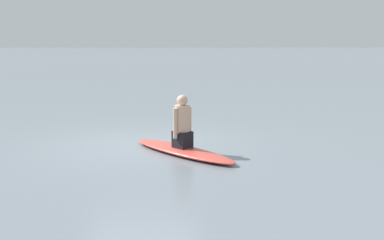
{
  "coord_description": "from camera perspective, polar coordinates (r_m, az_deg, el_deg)",
  "views": [
    {
      "loc": [
        -0.95,
        10.21,
        2.23
      ],
      "look_at": [
        -1.12,
        0.85,
        0.69
      ],
      "focal_mm": 44.04,
      "sensor_mm": 36.0,
      "label": 1
    }
  ],
  "objects": [
    {
      "name": "ground_plane",
      "position": [
        10.5,
        -6.22,
        -2.97
      ],
      "size": [
        400.0,
        400.0,
        0.0
      ],
      "primitive_type": "plane",
      "color": "gray"
    },
    {
      "name": "surfboard",
      "position": [
        9.55,
        -1.16,
        -3.72
      ],
      "size": [
        2.38,
        2.59,
        0.14
      ],
      "primitive_type": "ellipsoid",
      "rotation": [
        0.0,
        0.0,
        -0.85
      ],
      "color": "#D84C3F",
      "rests_on": "ground"
    },
    {
      "name": "person_paddler",
      "position": [
        9.44,
        -1.17,
        -0.46
      ],
      "size": [
        0.45,
        0.45,
        1.07
      ],
      "rotation": [
        0.0,
        0.0,
        -0.85
      ],
      "color": "black",
      "rests_on": "surfboard"
    }
  ]
}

